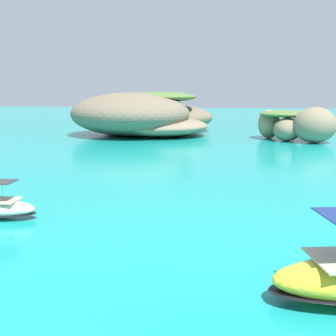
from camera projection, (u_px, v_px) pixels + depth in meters
islet_large at (143, 116)px, 81.63m from camera, size 32.72×36.87×7.67m
islet_small at (296, 123)px, 69.41m from camera, size 12.15×12.15×5.42m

